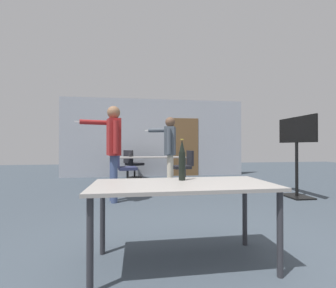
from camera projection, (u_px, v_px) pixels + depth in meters
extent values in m
cube|color=#A3A8B2|center=(155.00, 138.00, 7.92)|extent=(6.40, 0.10, 2.71)
cube|color=brown|center=(186.00, 147.00, 8.02)|extent=(0.90, 0.02, 2.05)
cube|color=gray|center=(183.00, 185.00, 2.02)|extent=(1.61, 0.72, 0.03)
cylinder|color=#2D2D33|center=(90.00, 245.00, 1.61)|extent=(0.05, 0.05, 0.70)
cylinder|color=#2D2D33|center=(280.00, 234.00, 1.82)|extent=(0.05, 0.05, 0.70)
cylinder|color=#2D2D33|center=(103.00, 218.00, 2.21)|extent=(0.05, 0.05, 0.70)
cylinder|color=#2D2D33|center=(245.00, 212.00, 2.41)|extent=(0.05, 0.05, 0.70)
cube|color=gray|center=(149.00, 157.00, 6.85)|extent=(2.28, 0.70, 0.03)
cylinder|color=#2D2D33|center=(111.00, 171.00, 6.41)|extent=(0.05, 0.05, 0.70)
cylinder|color=#2D2D33|center=(185.00, 170.00, 6.71)|extent=(0.05, 0.05, 0.70)
cylinder|color=#2D2D33|center=(113.00, 169.00, 6.98)|extent=(0.05, 0.05, 0.70)
cylinder|color=#2D2D33|center=(181.00, 168.00, 7.28)|extent=(0.05, 0.05, 0.70)
cube|color=black|center=(297.00, 196.00, 4.65)|extent=(0.44, 0.56, 0.03)
cylinder|color=black|center=(297.00, 169.00, 4.65)|extent=(0.06, 0.06, 1.10)
cube|color=black|center=(297.00, 130.00, 4.66)|extent=(0.04, 1.07, 0.53)
cube|color=#192342|center=(298.00, 130.00, 4.66)|extent=(0.01, 0.99, 0.47)
cylinder|color=beige|center=(170.00, 173.00, 5.23)|extent=(0.13, 0.13, 0.85)
cylinder|color=beige|center=(171.00, 172.00, 5.40)|extent=(0.13, 0.13, 0.85)
cube|color=#4C5660|center=(170.00, 141.00, 5.32)|extent=(0.33, 0.46, 0.67)
sphere|color=brown|center=(170.00, 122.00, 5.32)|extent=(0.23, 0.23, 0.23)
cylinder|color=#4C5660|center=(169.00, 141.00, 5.06)|extent=(0.10, 0.10, 0.58)
cylinder|color=#4C5660|center=(160.00, 130.00, 5.61)|extent=(0.58, 0.25, 0.10)
cube|color=white|center=(147.00, 130.00, 5.65)|extent=(0.13, 0.07, 0.03)
cylinder|color=#3D4C75|center=(114.00, 179.00, 4.19)|extent=(0.12, 0.12, 0.88)
cylinder|color=#3D4C75|center=(113.00, 178.00, 4.34)|extent=(0.12, 0.12, 0.88)
cube|color=maroon|center=(114.00, 137.00, 4.27)|extent=(0.31, 0.43, 0.69)
sphere|color=#936B4C|center=(114.00, 112.00, 4.28)|extent=(0.24, 0.24, 0.24)
cylinder|color=maroon|center=(116.00, 137.00, 4.05)|extent=(0.09, 0.09, 0.60)
cylinder|color=maroon|center=(96.00, 122.00, 4.38)|extent=(0.60, 0.24, 0.09)
cube|color=white|center=(78.00, 122.00, 4.25)|extent=(0.13, 0.07, 0.03)
cylinder|color=black|center=(128.00, 185.00, 5.98)|extent=(0.52, 0.52, 0.03)
cylinder|color=black|center=(128.00, 177.00, 5.98)|extent=(0.06, 0.06, 0.39)
cube|color=navy|center=(128.00, 168.00, 5.98)|extent=(0.54, 0.54, 0.08)
cube|color=navy|center=(118.00, 159.00, 5.90)|extent=(0.14, 0.44, 0.42)
cylinder|color=black|center=(181.00, 183.00, 6.26)|extent=(0.52, 0.52, 0.03)
cylinder|color=black|center=(181.00, 176.00, 6.26)|extent=(0.06, 0.06, 0.40)
cube|color=black|center=(181.00, 167.00, 6.26)|extent=(0.51, 0.51, 0.08)
cube|color=black|center=(190.00, 158.00, 6.33)|extent=(0.11, 0.44, 0.42)
cylinder|color=black|center=(135.00, 178.00, 7.40)|extent=(0.52, 0.52, 0.03)
cylinder|color=black|center=(135.00, 171.00, 7.40)|extent=(0.06, 0.06, 0.39)
cube|color=black|center=(135.00, 164.00, 7.40)|extent=(0.65, 0.65, 0.08)
cube|color=black|center=(128.00, 157.00, 7.21)|extent=(0.32, 0.38, 0.42)
cylinder|color=black|center=(182.00, 166.00, 2.18)|extent=(0.07, 0.07, 0.27)
cone|color=black|center=(182.00, 146.00, 2.19)|extent=(0.06, 0.06, 0.12)
cylinder|color=gold|center=(182.00, 139.00, 2.19)|extent=(0.03, 0.03, 0.01)
cylinder|color=#232328|center=(130.00, 155.00, 6.89)|extent=(0.09, 0.09, 0.11)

